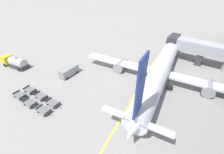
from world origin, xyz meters
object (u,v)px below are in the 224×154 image
object	(u,v)px
service_van	(69,71)
baggage_dolly_row_near_col_c	(44,110)
airplane	(161,68)
baggage_dolly_row_near_col_b	(30,103)
baggage_dolly_row_near_col_a	(20,95)
baggage_dolly_row_mid_a_col_a	(30,90)
baggage_dolly_row_mid_a_col_c	(53,103)
fuel_tanker_secondary	(16,63)
baggage_dolly_row_mid_a_col_b	(41,96)

from	to	relation	value
service_van	baggage_dolly_row_near_col_c	size ratio (longest dim) A/B	1.53
airplane	service_van	world-z (taller)	airplane
service_van	baggage_dolly_row_near_col_b	world-z (taller)	service_van
service_van	baggage_dolly_row_near_col_a	world-z (taller)	service_van
service_van	baggage_dolly_row_near_col_a	bearing A→B (deg)	-102.16
baggage_dolly_row_mid_a_col_a	baggage_dolly_row_mid_a_col_c	xyz separation A→B (m)	(7.15, 0.03, 0.00)
airplane	baggage_dolly_row_mid_a_col_a	world-z (taller)	airplane
fuel_tanker_secondary	baggage_dolly_row_near_col_b	size ratio (longest dim) A/B	2.45
airplane	baggage_dolly_row_near_col_c	size ratio (longest dim) A/B	12.64
baggage_dolly_row_near_col_b	fuel_tanker_secondary	bearing A→B (deg)	157.50
airplane	baggage_dolly_row_mid_a_col_c	bearing A→B (deg)	-126.41
baggage_dolly_row_mid_a_col_b	baggage_dolly_row_near_col_b	bearing A→B (deg)	-92.40
service_van	baggage_dolly_row_mid_a_col_b	distance (m)	9.14
airplane	baggage_dolly_row_near_col_b	size ratio (longest dim) A/B	12.62
baggage_dolly_row_near_col_b	baggage_dolly_row_mid_a_col_c	bearing A→B (deg)	32.29
service_van	baggage_dolly_row_mid_a_col_a	world-z (taller)	service_van
baggage_dolly_row_near_col_c	baggage_dolly_row_near_col_a	bearing A→B (deg)	-179.96
baggage_dolly_row_mid_a_col_c	baggage_dolly_row_near_col_b	bearing A→B (deg)	-147.71
fuel_tanker_secondary	baggage_dolly_row_near_col_c	xyz separation A→B (m)	(19.59, -6.35, -0.80)
fuel_tanker_secondary	baggage_dolly_row_near_col_b	bearing A→B (deg)	-22.50
baggage_dolly_row_near_col_a	service_van	bearing A→B (deg)	77.84
fuel_tanker_secondary	service_van	xyz separation A→B (m)	(14.52, 4.76, -0.10)
baggage_dolly_row_near_col_b	baggage_dolly_row_near_col_c	bearing A→B (deg)	3.20
fuel_tanker_secondary	baggage_dolly_row_mid_a_col_a	size ratio (longest dim) A/B	2.45
baggage_dolly_row_near_col_b	baggage_dolly_row_near_col_c	xyz separation A→B (m)	(3.77, 0.21, 0.00)
baggage_dolly_row_near_col_a	baggage_dolly_row_mid_a_col_a	world-z (taller)	same
baggage_dolly_row_near_col_b	baggage_dolly_row_mid_a_col_c	xyz separation A→B (m)	(3.67, 2.32, 0.00)
baggage_dolly_row_near_col_a	baggage_dolly_row_mid_a_col_b	xyz separation A→B (m)	(3.80, 2.11, 0.00)
airplane	baggage_dolly_row_near_col_a	size ratio (longest dim) A/B	12.65
baggage_dolly_row_mid_a_col_a	baggage_dolly_row_mid_a_col_c	size ratio (longest dim) A/B	1.00
baggage_dolly_row_near_col_a	baggage_dolly_row_mid_a_col_b	bearing A→B (deg)	29.04
baggage_dolly_row_near_col_a	baggage_dolly_row_near_col_b	xyz separation A→B (m)	(3.70, -0.21, 0.00)
baggage_dolly_row_mid_a_col_a	baggage_dolly_row_mid_a_col_b	bearing A→B (deg)	0.34
airplane	service_van	bearing A→B (deg)	-151.83
baggage_dolly_row_mid_a_col_a	baggage_dolly_row_mid_a_col_b	xyz separation A→B (m)	(3.57, 0.02, 0.00)
fuel_tanker_secondary	baggage_dolly_row_near_col_c	distance (m)	20.61
baggage_dolly_row_near_col_c	baggage_dolly_row_mid_a_col_b	xyz separation A→B (m)	(-3.67, 2.10, 0.00)
baggage_dolly_row_mid_a_col_a	baggage_dolly_row_mid_a_col_b	size ratio (longest dim) A/B	0.99
service_van	baggage_dolly_row_near_col_c	bearing A→B (deg)	-65.44
baggage_dolly_row_near_col_c	fuel_tanker_secondary	bearing A→B (deg)	162.05
airplane	baggage_dolly_row_mid_a_col_a	distance (m)	28.89
airplane	baggage_dolly_row_mid_a_col_c	world-z (taller)	airplane
airplane	baggage_dolly_row_mid_a_col_c	xyz separation A→B (m)	(-14.21, -19.27, -2.45)
airplane	baggage_dolly_row_near_col_b	world-z (taller)	airplane
baggage_dolly_row_near_col_b	baggage_dolly_row_mid_a_col_b	distance (m)	2.32
fuel_tanker_secondary	baggage_dolly_row_mid_a_col_c	bearing A→B (deg)	-12.26
baggage_dolly_row_mid_a_col_b	baggage_dolly_row_mid_a_col_c	xyz separation A→B (m)	(3.58, 0.01, 0.00)
service_van	baggage_dolly_row_mid_a_col_c	xyz separation A→B (m)	(4.98, -8.99, -0.70)
airplane	baggage_dolly_row_mid_a_col_b	xyz separation A→B (m)	(-17.79, -19.28, -2.45)
baggage_dolly_row_near_col_a	baggage_dolly_row_near_col_c	bearing A→B (deg)	0.04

